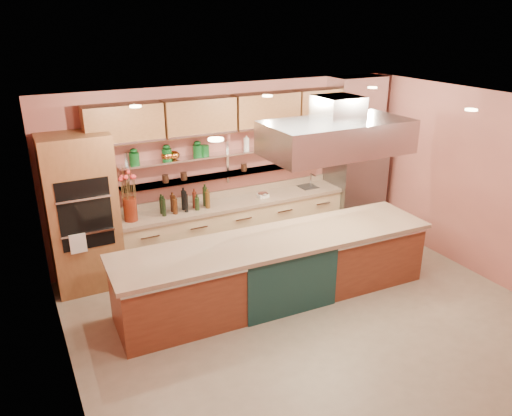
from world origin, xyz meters
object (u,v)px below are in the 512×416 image
green_canister (205,150)px  refrigerator (355,175)px  copper_kettle (174,155)px  kitchen_scale (263,194)px  flower_vase (130,209)px  island (277,269)px

green_canister → refrigerator: bearing=-4.6°
refrigerator → copper_kettle: refrigerator is taller
kitchen_scale → copper_kettle: 1.66m
flower_vase → green_canister: 1.49m
island → kitchen_scale: kitchen_scale is taller
kitchen_scale → green_canister: green_canister is taller
kitchen_scale → copper_kettle: (-1.43, 0.22, 0.80)m
flower_vase → copper_kettle: copper_kettle is taller
flower_vase → kitchen_scale: bearing=0.0°
refrigerator → green_canister: bearing=175.4°
refrigerator → island: bearing=-148.4°
flower_vase → copper_kettle: 1.07m
copper_kettle → green_canister: 0.50m
flower_vase → kitchen_scale: 2.23m
refrigerator → flower_vase: 4.13m
kitchen_scale → copper_kettle: size_ratio=1.04×
copper_kettle → kitchen_scale: bearing=-8.7°
refrigerator → kitchen_scale: bearing=179.7°
copper_kettle → green_canister: bearing=0.0°
green_canister → kitchen_scale: bearing=-13.3°
kitchen_scale → island: bearing=-125.9°
refrigerator → copper_kettle: (-3.33, 0.23, 0.73)m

